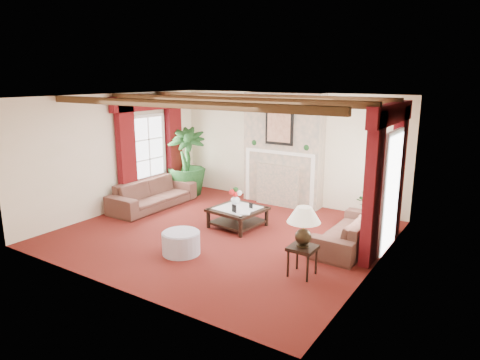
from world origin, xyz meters
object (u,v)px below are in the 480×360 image
Objects in this scene: sofa_left at (153,189)px; ottoman at (181,243)px; potted_palm at (187,176)px; side_table at (302,261)px; coffee_table at (238,217)px; sofa_right at (350,225)px.

sofa_left is 3.33× the size of ottoman.
sofa_left is 1.31m from potted_palm.
sofa_left is 4.62× the size of side_table.
potted_palm is 3.93m from ottoman.
ottoman is (-0.07, -1.71, -0.01)m from coffee_table.
sofa_left reaches higher than side_table.
sofa_left is 2.48m from coffee_table.
coffee_table is at bearing -28.59° from potted_palm.
sofa_left is at bearing 143.54° from ottoman.
sofa_left is 1.13× the size of potted_palm.
side_table is 0.72× the size of ottoman.
sofa_right is 1.04× the size of potted_palm.
side_table is (4.60, -2.70, -0.25)m from potted_palm.
sofa_left is 1.09× the size of sofa_right.
ottoman is (2.40, -1.77, -0.24)m from sofa_left.
coffee_table is 2.04× the size of side_table.
sofa_right is 1.63m from side_table.
sofa_right is 3.07× the size of ottoman.
side_table reaches higher than coffee_table.
potted_palm reaches higher than side_table.
ottoman is at bearing -49.01° from sofa_right.
potted_palm is 2.87m from coffee_table.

